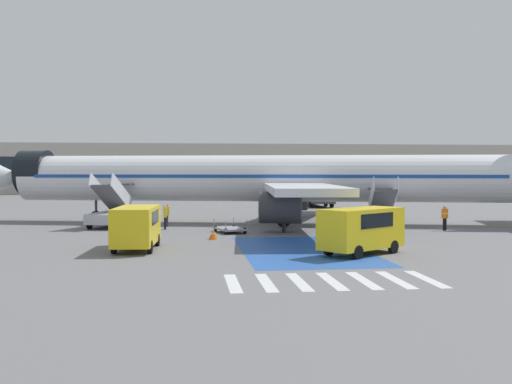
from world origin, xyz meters
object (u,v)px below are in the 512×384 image
at_px(ground_crew_1, 445,216).
at_px(ground_crew_3, 167,213).
at_px(ground_crew_0, 165,215).
at_px(traffic_cone_0, 213,234).
at_px(ground_crew_2, 284,218).
at_px(boarding_stairs_forward, 112,213).
at_px(service_van_2, 137,224).
at_px(baggage_cart, 230,229).
at_px(fuel_tanker, 314,190).
at_px(boarding_stairs_aft, 383,216).
at_px(service_van_1, 362,227).
at_px(airliner, 272,179).
at_px(terminal_building, 221,169).

bearing_deg(ground_crew_1, ground_crew_3, 139.27).
xyz_separation_m(ground_crew_0, traffic_cone_0, (3.01, -6.36, -0.67)).
relative_size(ground_crew_0, ground_crew_2, 1.05).
height_order(boarding_stairs_forward, traffic_cone_0, boarding_stairs_forward).
bearing_deg(ground_crew_3, service_van_2, 154.26).
relative_size(baggage_cart, ground_crew_0, 1.71).
xyz_separation_m(fuel_tanker, baggage_cart, (-11.60, -28.22, -1.61)).
bearing_deg(boarding_stairs_aft, service_van_1, -100.09).
xyz_separation_m(fuel_tanker, ground_crew_1, (2.84, -28.45, -0.89)).
xyz_separation_m(fuel_tanker, service_van_1, (-6.05, -38.98, -0.54)).
height_order(airliner, service_van_1, airliner).
relative_size(service_van_1, ground_crew_1, 2.79).
bearing_deg(fuel_tanker, ground_crew_1, -86.60).
distance_m(fuel_tanker, traffic_cone_0, 34.41).
xyz_separation_m(boarding_stairs_forward, baggage_cart, (8.10, -4.86, -0.72)).
distance_m(airliner, ground_crew_2, 7.26).
bearing_deg(ground_crew_3, service_van_1, -168.68).
height_order(airliner, traffic_cone_0, airliner).
xyz_separation_m(ground_crew_2, terminal_building, (0.07, 73.55, 3.49)).
distance_m(ground_crew_1, ground_crew_2, 10.94).
distance_m(ground_crew_0, ground_crew_3, 2.12).
distance_m(airliner, baggage_cart, 8.13).
bearing_deg(ground_crew_3, baggage_cart, -159.66).
relative_size(boarding_stairs_aft, service_van_1, 1.17).
bearing_deg(boarding_stairs_aft, airliner, 151.44).
bearing_deg(service_van_2, baggage_cart, 59.73).
bearing_deg(ground_crew_2, terminal_building, -35.46).
bearing_deg(ground_crew_0, traffic_cone_0, 25.29).
xyz_separation_m(service_van_2, ground_crew_1, (19.74, 7.55, -0.33)).
height_order(boarding_stairs_aft, ground_crew_3, boarding_stairs_aft).
relative_size(airliner, service_van_2, 9.55).
relative_size(boarding_stairs_forward, service_van_2, 1.13).
relative_size(ground_crew_0, ground_crew_3, 1.03).
height_order(service_van_2, ground_crew_3, service_van_2).
xyz_separation_m(service_van_1, traffic_cone_0, (-6.80, 7.10, -1.01)).
height_order(ground_crew_2, ground_crew_3, ground_crew_3).
height_order(baggage_cart, ground_crew_0, ground_crew_0).
relative_size(boarding_stairs_aft, terminal_building, 0.04).
xyz_separation_m(boarding_stairs_forward, boarding_stairs_aft, (18.50, -4.32, -0.03)).
bearing_deg(fuel_tanker, terminal_building, 97.80).
distance_m(fuel_tanker, terminal_building, 45.82).
relative_size(airliner, ground_crew_0, 27.41).
xyz_separation_m(boarding_stairs_forward, ground_crew_1, (22.54, -5.09, -0.00)).
xyz_separation_m(service_van_1, ground_crew_3, (-9.75, 15.58, -0.38)).
bearing_deg(boarding_stairs_forward, boarding_stairs_aft, 0.00).
height_order(fuel_tanker, traffic_cone_0, fuel_tanker).
relative_size(airliner, baggage_cart, 16.07).
bearing_deg(ground_crew_2, ground_crew_1, -125.12).
distance_m(service_van_1, ground_crew_0, 16.66).
bearing_deg(ground_crew_2, fuel_tanker, -51.27).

